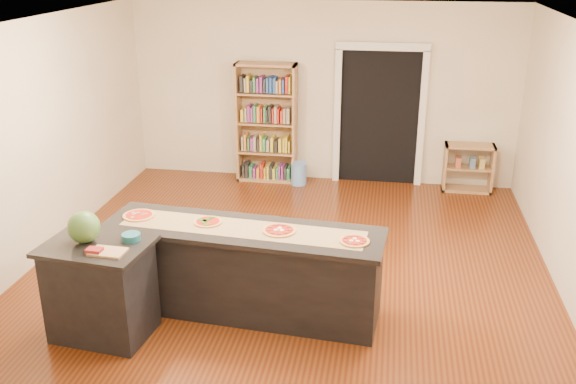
% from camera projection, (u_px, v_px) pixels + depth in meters
% --- Properties ---
extents(room, '(6.00, 7.00, 2.80)m').
position_uv_depth(room, '(285.00, 163.00, 6.76)').
color(room, beige).
rests_on(room, ground).
extents(doorway, '(1.40, 0.09, 2.21)m').
position_uv_depth(doorway, '(380.00, 108.00, 9.88)').
color(doorway, black).
rests_on(doorway, room).
extents(kitchen_island, '(2.82, 0.76, 0.93)m').
position_uv_depth(kitchen_island, '(243.00, 270.00, 6.50)').
color(kitchen_island, black).
rests_on(kitchen_island, ground).
extents(side_counter, '(0.97, 0.71, 0.96)m').
position_uv_depth(side_counter, '(101.00, 289.00, 6.10)').
color(side_counter, black).
rests_on(side_counter, ground).
extents(bookshelf, '(0.94, 0.33, 1.88)m').
position_uv_depth(bookshelf, '(266.00, 123.00, 10.08)').
color(bookshelf, tan).
rests_on(bookshelf, ground).
extents(low_shelf, '(0.74, 0.32, 0.74)m').
position_uv_depth(low_shelf, '(468.00, 168.00, 9.81)').
color(low_shelf, tan).
rests_on(low_shelf, ground).
extents(waste_bin, '(0.25, 0.25, 0.36)m').
position_uv_depth(waste_bin, '(299.00, 173.00, 10.14)').
color(waste_bin, '#6696E3').
rests_on(waste_bin, ground).
extents(kraft_paper, '(2.48, 0.64, 0.00)m').
position_uv_depth(kraft_paper, '(242.00, 228.00, 6.34)').
color(kraft_paper, olive).
rests_on(kraft_paper, kitchen_island).
extents(watermelon, '(0.30, 0.30, 0.30)m').
position_uv_depth(watermelon, '(84.00, 227.00, 5.93)').
color(watermelon, '#144214').
rests_on(watermelon, side_counter).
extents(cutting_board, '(0.32, 0.23, 0.02)m').
position_uv_depth(cutting_board, '(108.00, 252.00, 5.76)').
color(cutting_board, tan).
rests_on(cutting_board, side_counter).
extents(package_red, '(0.14, 0.11, 0.05)m').
position_uv_depth(package_red, '(94.00, 251.00, 5.74)').
color(package_red, maroon).
rests_on(package_red, side_counter).
extents(package_teal, '(0.18, 0.18, 0.07)m').
position_uv_depth(package_teal, '(131.00, 237.00, 6.00)').
color(package_teal, '#195966').
rests_on(package_teal, side_counter).
extents(pizza_a, '(0.32, 0.32, 0.02)m').
position_uv_depth(pizza_a, '(139.00, 215.00, 6.61)').
color(pizza_a, tan).
rests_on(pizza_a, kitchen_island).
extents(pizza_b, '(0.29, 0.29, 0.02)m').
position_uv_depth(pizza_b, '(208.00, 222.00, 6.46)').
color(pizza_b, tan).
rests_on(pizza_b, kitchen_island).
extents(pizza_c, '(0.32, 0.32, 0.02)m').
position_uv_depth(pizza_c, '(279.00, 230.00, 6.27)').
color(pizza_c, tan).
rests_on(pizza_c, kitchen_island).
extents(pizza_d, '(0.27, 0.27, 0.02)m').
position_uv_depth(pizza_d, '(355.00, 241.00, 6.04)').
color(pizza_d, tan).
rests_on(pizza_d, kitchen_island).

